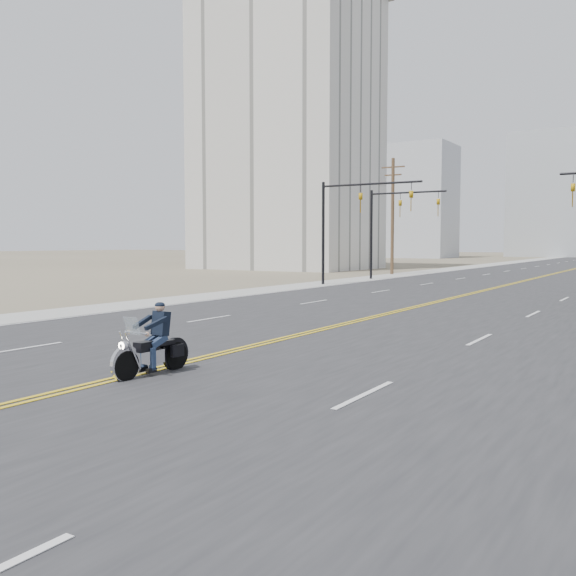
# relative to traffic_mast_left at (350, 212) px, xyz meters

# --- Properties ---
(ground_plane) EXTENTS (400.00, 400.00, 0.00)m
(ground_plane) POSITION_rel_traffic_mast_left_xyz_m (8.98, -32.00, -4.94)
(ground_plane) COLOR #776D56
(ground_plane) RESTS_ON ground
(road) EXTENTS (20.00, 200.00, 0.01)m
(road) POSITION_rel_traffic_mast_left_xyz_m (8.98, 38.00, -4.93)
(road) COLOR #303033
(road) RESTS_ON ground
(sidewalk_left) EXTENTS (3.00, 200.00, 0.01)m
(sidewalk_left) POSITION_rel_traffic_mast_left_xyz_m (-2.52, 38.00, -4.93)
(sidewalk_left) COLOR #A5A5A0
(sidewalk_left) RESTS_ON ground
(traffic_mast_left) EXTENTS (7.10, 0.26, 7.00)m
(traffic_mast_left) POSITION_rel_traffic_mast_left_xyz_m (0.00, 0.00, 0.00)
(traffic_mast_left) COLOR black
(traffic_mast_left) RESTS_ON ground
(traffic_mast_far) EXTENTS (6.10, 0.26, 7.00)m
(traffic_mast_far) POSITION_rel_traffic_mast_left_xyz_m (-0.33, 8.00, -0.06)
(traffic_mast_far) COLOR black
(traffic_mast_far) RESTS_ON ground
(utility_pole_left) EXTENTS (2.20, 0.30, 10.50)m
(utility_pole_left) POSITION_rel_traffic_mast_left_xyz_m (-3.52, 16.00, 0.54)
(utility_pole_left) COLOR brown
(utility_pole_left) RESTS_ON ground
(apartment_block) EXTENTS (18.00, 14.00, 30.00)m
(apartment_block) POSITION_rel_traffic_mast_left_xyz_m (-19.02, 23.00, 10.06)
(apartment_block) COLOR silver
(apartment_block) RESTS_ON ground
(haze_bldg_a) EXTENTS (14.00, 12.00, 22.00)m
(haze_bldg_a) POSITION_rel_traffic_mast_left_xyz_m (-26.02, 83.00, 6.06)
(haze_bldg_a) COLOR #B7BCC6
(haze_bldg_a) RESTS_ON ground
(haze_bldg_d) EXTENTS (20.00, 15.00, 26.00)m
(haze_bldg_d) POSITION_rel_traffic_mast_left_xyz_m (-3.02, 108.00, 8.06)
(haze_bldg_d) COLOR #ADB2B7
(haze_bldg_d) RESTS_ON ground
(haze_bldg_f) EXTENTS (12.00, 12.00, 16.00)m
(haze_bldg_f) POSITION_rel_traffic_mast_left_xyz_m (-41.02, 98.00, 3.06)
(haze_bldg_f) COLOR #ADB2B7
(haze_bldg_f) RESTS_ON ground
(motorcyclist) EXTENTS (0.97, 2.05, 1.56)m
(motorcyclist) POSITION_rel_traffic_mast_left_xyz_m (9.27, -28.67, -4.15)
(motorcyclist) COLOR black
(motorcyclist) RESTS_ON ground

